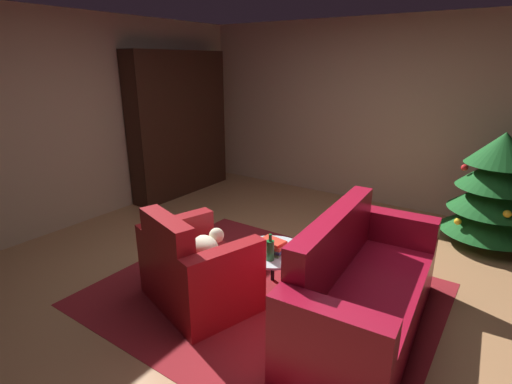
# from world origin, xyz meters

# --- Properties ---
(ground_plane) EXTENTS (6.96, 6.96, 0.00)m
(ground_plane) POSITION_xyz_m (0.00, 0.00, 0.00)
(ground_plane) COLOR #AC794E
(wall_back) EXTENTS (5.92, 0.06, 2.54)m
(wall_back) POSITION_xyz_m (0.00, 2.84, 1.27)
(wall_back) COLOR tan
(wall_back) RESTS_ON ground
(wall_left) EXTENTS (0.06, 5.74, 2.54)m
(wall_left) POSITION_xyz_m (-2.93, 0.00, 1.27)
(wall_left) COLOR tan
(wall_left) RESTS_ON ground
(area_rug) EXTENTS (2.81, 2.34, 0.01)m
(area_rug) POSITION_xyz_m (-0.05, -0.14, 0.00)
(area_rug) COLOR maroon
(area_rug) RESTS_ON ground
(bookshelf_unit) EXTENTS (0.32, 1.74, 2.12)m
(bookshelf_unit) POSITION_xyz_m (-2.70, 1.66, 1.00)
(bookshelf_unit) COLOR black
(bookshelf_unit) RESTS_ON ground
(armchair_red) EXTENTS (1.08, 0.94, 0.84)m
(armchair_red) POSITION_xyz_m (-0.46, -0.55, 0.31)
(armchair_red) COLOR maroon
(armchair_red) RESTS_ON ground
(couch_red) EXTENTS (0.84, 1.86, 0.91)m
(couch_red) POSITION_xyz_m (0.80, -0.10, 0.31)
(couch_red) COLOR maroon
(couch_red) RESTS_ON ground
(coffee_table) EXTENTS (0.62, 0.62, 0.40)m
(coffee_table) POSITION_xyz_m (-0.03, -0.04, 0.36)
(coffee_table) COLOR black
(coffee_table) RESTS_ON ground
(book_stack_on_table) EXTENTS (0.23, 0.19, 0.12)m
(book_stack_on_table) POSITION_xyz_m (-0.01, -0.07, 0.46)
(book_stack_on_table) COLOR #3E7444
(book_stack_on_table) RESTS_ON coffee_table
(bottle_on_table) EXTENTS (0.07, 0.07, 0.23)m
(bottle_on_table) POSITION_xyz_m (0.04, -0.20, 0.49)
(bottle_on_table) COLOR #1A612A
(bottle_on_table) RESTS_ON coffee_table
(decorated_tree) EXTENTS (1.00, 1.00, 1.28)m
(decorated_tree) POSITION_xyz_m (1.45, 2.13, 0.64)
(decorated_tree) COLOR brown
(decorated_tree) RESTS_ON ground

